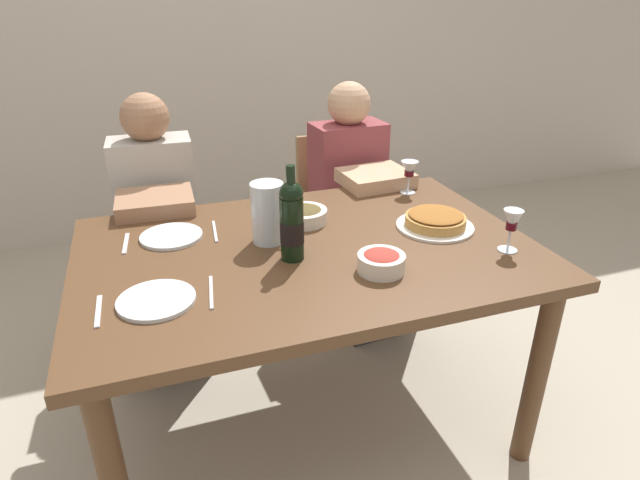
% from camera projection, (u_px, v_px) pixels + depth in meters
% --- Properties ---
extents(ground_plane, '(8.00, 8.00, 0.00)m').
position_uv_depth(ground_plane, '(310.00, 418.00, 2.09)').
color(ground_plane, '#B2A893').
extents(back_wall, '(8.00, 0.10, 2.80)m').
position_uv_depth(back_wall, '(204.00, 13.00, 3.26)').
color(back_wall, beige).
rests_on(back_wall, ground).
extents(dining_table, '(1.50, 1.00, 0.76)m').
position_uv_depth(dining_table, '(308.00, 271.00, 1.80)').
color(dining_table, brown).
rests_on(dining_table, ground).
extents(wine_bottle, '(0.08, 0.08, 0.31)m').
position_uv_depth(wine_bottle, '(292.00, 221.00, 1.63)').
color(wine_bottle, black).
rests_on(wine_bottle, dining_table).
extents(water_pitcher, '(0.16, 0.11, 0.21)m').
position_uv_depth(water_pitcher, '(268.00, 216.00, 1.76)').
color(water_pitcher, silver).
rests_on(water_pitcher, dining_table).
extents(baked_tart, '(0.28, 0.28, 0.06)m').
position_uv_depth(baked_tart, '(436.00, 221.00, 1.89)').
color(baked_tart, white).
rests_on(baked_tart, dining_table).
extents(salad_bowl, '(0.15, 0.15, 0.07)m').
position_uv_depth(salad_bowl, '(381.00, 261.00, 1.60)').
color(salad_bowl, silver).
rests_on(salad_bowl, dining_table).
extents(olive_bowl, '(0.17, 0.17, 0.06)m').
position_uv_depth(olive_bowl, '(304.00, 214.00, 1.94)').
color(olive_bowl, silver).
rests_on(olive_bowl, dining_table).
extents(wine_glass_left_diner, '(0.06, 0.06, 0.14)m').
position_uv_depth(wine_glass_left_diner, '(512.00, 223.00, 1.70)').
color(wine_glass_left_diner, silver).
rests_on(wine_glass_left_diner, dining_table).
extents(wine_glass_right_diner, '(0.07, 0.07, 0.14)m').
position_uv_depth(wine_glass_right_diner, '(409.00, 170.00, 2.18)').
color(wine_glass_right_diner, silver).
rests_on(wine_glass_right_diner, dining_table).
extents(dinner_plate_left_setting, '(0.21, 0.21, 0.01)m').
position_uv_depth(dinner_plate_left_setting, '(156.00, 300.00, 1.45)').
color(dinner_plate_left_setting, silver).
rests_on(dinner_plate_left_setting, dining_table).
extents(dinner_plate_right_setting, '(0.21, 0.21, 0.01)m').
position_uv_depth(dinner_plate_right_setting, '(171.00, 236.00, 1.82)').
color(dinner_plate_right_setting, silver).
rests_on(dinner_plate_right_setting, dining_table).
extents(fork_left_setting, '(0.02, 0.16, 0.00)m').
position_uv_depth(fork_left_setting, '(98.00, 311.00, 1.41)').
color(fork_left_setting, silver).
rests_on(fork_left_setting, dining_table).
extents(knife_left_setting, '(0.03, 0.18, 0.00)m').
position_uv_depth(knife_left_setting, '(211.00, 292.00, 1.50)').
color(knife_left_setting, silver).
rests_on(knife_left_setting, dining_table).
extents(knife_right_setting, '(0.03, 0.18, 0.00)m').
position_uv_depth(knife_right_setting, '(215.00, 231.00, 1.87)').
color(knife_right_setting, silver).
rests_on(knife_right_setting, dining_table).
extents(spoon_right_setting, '(0.03, 0.16, 0.00)m').
position_uv_depth(spoon_right_setting, '(126.00, 243.00, 1.78)').
color(spoon_right_setting, silver).
rests_on(spoon_right_setting, dining_table).
extents(chair_left, '(0.41, 0.41, 0.87)m').
position_uv_depth(chair_left, '(161.00, 230.00, 2.52)').
color(chair_left, '#9E7A51').
rests_on(chair_left, ground).
extents(diner_left, '(0.35, 0.51, 1.16)m').
position_uv_depth(diner_left, '(160.00, 227.00, 2.26)').
color(diner_left, '#B7B2A8').
rests_on(diner_left, ground).
extents(chair_right, '(0.43, 0.43, 0.87)m').
position_uv_depth(chair_right, '(337.00, 208.00, 2.77)').
color(chair_right, '#9E7A51').
rests_on(chair_right, ground).
extents(diner_right, '(0.35, 0.52, 1.16)m').
position_uv_depth(diner_right, '(357.00, 202.00, 2.52)').
color(diner_right, '#8E3D42').
rests_on(diner_right, ground).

